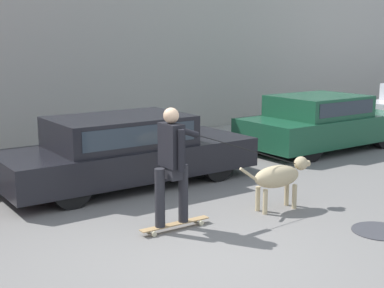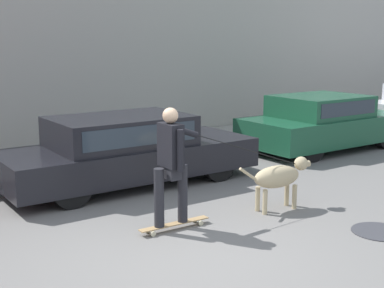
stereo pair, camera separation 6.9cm
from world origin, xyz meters
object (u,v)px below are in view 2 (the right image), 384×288
(parked_car_2, at_px, (323,123))
(dog, at_px, (279,177))
(skateboarder, at_px, (172,161))
(parked_car_1, at_px, (127,151))

(parked_car_2, bearing_deg, dog, -146.02)
(dog, distance_m, skateboarder, 1.84)
(parked_car_1, distance_m, parked_car_2, 5.15)
(parked_car_1, bearing_deg, skateboarder, -104.00)
(parked_car_2, bearing_deg, parked_car_1, -178.60)
(parked_car_1, xyz_separation_m, parked_car_2, (5.15, -0.00, 0.01))
(parked_car_2, xyz_separation_m, dog, (-4.05, -2.59, -0.10))
(dog, bearing_deg, parked_car_1, 120.76)
(parked_car_2, relative_size, skateboarder, 1.50)
(skateboarder, bearing_deg, parked_car_1, 76.85)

